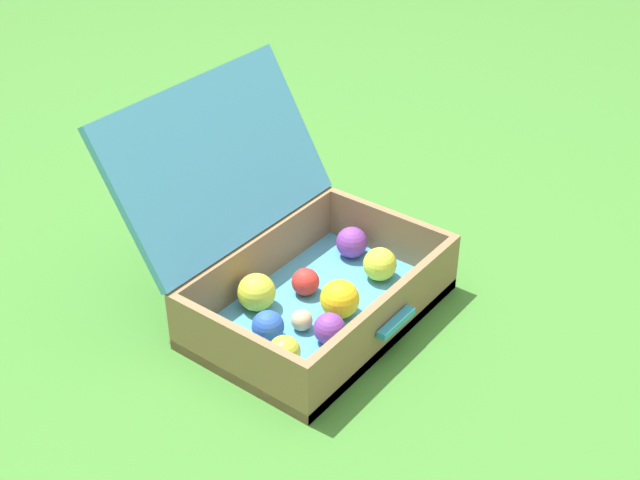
{
  "coord_description": "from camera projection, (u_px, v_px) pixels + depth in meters",
  "views": [
    {
      "loc": [
        -1.07,
        -0.91,
        1.14
      ],
      "look_at": [
        0.07,
        -0.04,
        0.2
      ],
      "focal_mm": 48.15,
      "sensor_mm": 36.0,
      "label": 1
    }
  ],
  "objects": [
    {
      "name": "ground_plane",
      "position": [
        286.0,
        326.0,
        1.8
      ],
      "size": [
        16.0,
        16.0,
        0.0
      ],
      "primitive_type": "plane",
      "color": "#3D7A2D"
    },
    {
      "name": "open_suitcase",
      "position": [
        295.0,
        267.0,
        1.8
      ],
      "size": [
        0.53,
        0.56,
        0.45
      ],
      "color": "#4799C6",
      "rests_on": "ground"
    }
  ]
}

